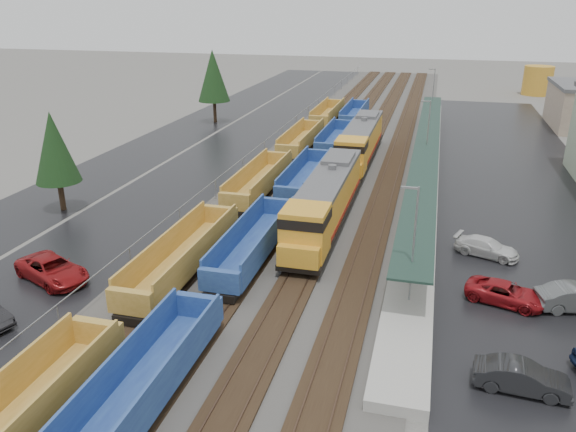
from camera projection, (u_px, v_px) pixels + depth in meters
name	position (u px, v px, depth m)	size (l,w,h in m)	color
ballast_strip	(352.00, 146.00, 73.07)	(20.00, 160.00, 0.08)	#302D2B
trackbed	(352.00, 145.00, 73.03)	(14.60, 160.00, 0.22)	black
west_parking_lot	(243.00, 140.00, 76.62)	(10.00, 160.00, 0.02)	black
west_road	(176.00, 136.00, 78.98)	(9.00, 160.00, 0.02)	black
east_commuter_lot	(516.00, 180.00, 59.58)	(16.00, 100.00, 0.02)	black
station_platform	(425.00, 167.00, 61.57)	(3.00, 80.00, 8.00)	#9E9B93
chainlink_fence	(279.00, 133.00, 73.34)	(0.08, 160.04, 2.02)	gray
distant_hills	(541.00, 53.00, 198.45)	(301.00, 140.00, 25.20)	#465340
tree_west_near	(54.00, 148.00, 49.11)	(3.96, 3.96, 9.00)	#332316
tree_west_far	(213.00, 76.00, 84.96)	(4.84, 4.84, 11.00)	#332316
locomotive_lead	(325.00, 202.00, 45.86)	(3.15, 20.74, 4.69)	black
locomotive_trail	(360.00, 142.00, 64.81)	(3.15, 20.74, 4.69)	black
well_string_yellow	(228.00, 213.00, 46.97)	(2.86, 103.94, 2.54)	#A37C2D
well_string_blue	(284.00, 205.00, 48.85)	(2.77, 99.47, 2.46)	navy
storage_tank	(538.00, 81.00, 111.52)	(5.64, 5.64, 5.64)	gold
parked_car_west_c	(52.00, 270.00, 38.07)	(5.88, 2.71, 1.63)	maroon
parked_car_east_a	(522.00, 378.00, 27.32)	(4.55, 1.59, 1.50)	black
parked_car_east_b	(506.00, 293.00, 35.28)	(4.87, 2.24, 1.35)	maroon
parked_car_east_c	(487.00, 247.00, 41.79)	(4.70, 1.91, 1.36)	silver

